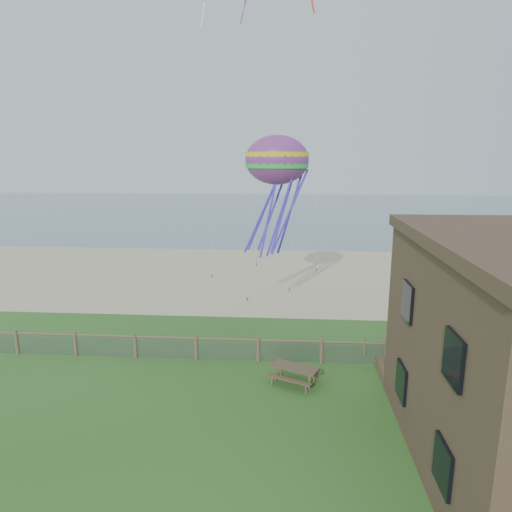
{
  "coord_description": "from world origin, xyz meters",
  "views": [
    {
      "loc": [
        1.32,
        -14.21,
        9.72
      ],
      "look_at": [
        -0.25,
        8.0,
        4.75
      ],
      "focal_mm": 32.0,
      "sensor_mm": 36.0,
      "label": 1
    }
  ],
  "objects": [
    {
      "name": "ground",
      "position": [
        0.0,
        0.0,
        0.0
      ],
      "size": [
        160.0,
        160.0,
        0.0
      ],
      "primitive_type": "plane",
      "color": "#2E561D",
      "rests_on": "ground"
    },
    {
      "name": "chainlink_fence",
      "position": [
        0.0,
        6.0,
        0.55
      ],
      "size": [
        36.2,
        0.2,
        1.25
      ],
      "primitive_type": null,
      "color": "brown",
      "rests_on": "ground"
    },
    {
      "name": "sand_beach",
      "position": [
        0.0,
        22.0,
        0.0
      ],
      "size": [
        72.0,
        20.0,
        0.02
      ],
      "primitive_type": "cube",
      "color": "#C3B08D",
      "rests_on": "ground"
    },
    {
      "name": "ocean",
      "position": [
        0.0,
        66.0,
        0.0
      ],
      "size": [
        160.0,
        68.0,
        0.02
      ],
      "primitive_type": "cube",
      "color": "slate",
      "rests_on": "ground"
    },
    {
      "name": "octopus_kite",
      "position": [
        0.64,
        12.27,
        7.5
      ],
      "size": [
        4.19,
        3.51,
        7.4
      ],
      "primitive_type": null,
      "rotation": [
        0.0,
        0.0,
        0.31
      ],
      "color": "#E14723"
    },
    {
      "name": "picnic_table",
      "position": [
        1.7,
        4.06,
        0.43
      ],
      "size": [
        2.47,
        2.22,
        0.86
      ],
      "primitive_type": null,
      "rotation": [
        0.0,
        0.0,
        -0.42
      ],
      "color": "brown",
      "rests_on": "ground"
    }
  ]
}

